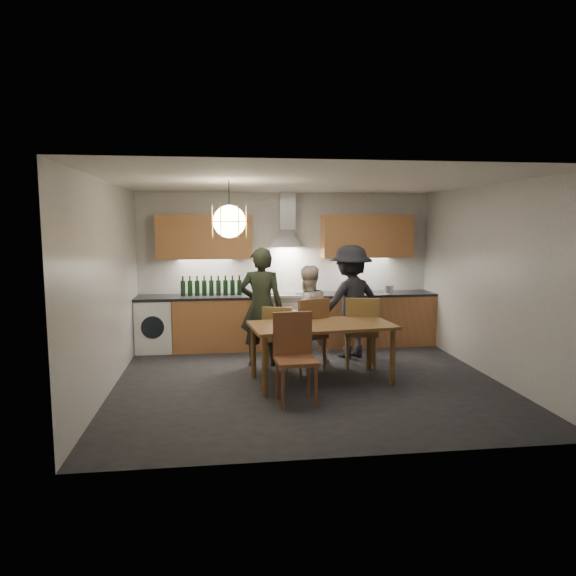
{
  "coord_description": "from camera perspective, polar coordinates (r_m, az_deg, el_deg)",
  "views": [
    {
      "loc": [
        -1.1,
        -6.5,
        2.07
      ],
      "look_at": [
        -0.21,
        0.4,
        1.2
      ],
      "focal_mm": 32.0,
      "sensor_mm": 36.0,
      "label": 1
    }
  ],
  "objects": [
    {
      "name": "ground",
      "position": [
        6.91,
        2.16,
        -10.31
      ],
      "size": [
        5.0,
        5.0,
        0.0
      ],
      "primitive_type": "plane",
      "color": "black",
      "rests_on": "ground"
    },
    {
      "name": "chair_front",
      "position": [
        6.04,
        0.71,
        -7.0
      ],
      "size": [
        0.5,
        0.5,
        1.04
      ],
      "rotation": [
        0.0,
        0.0,
        0.06
      ],
      "color": "brown",
      "rests_on": "ground"
    },
    {
      "name": "pendant_lamp",
      "position": [
        6.4,
        -6.53,
        7.36
      ],
      "size": [
        0.43,
        0.43,
        0.7
      ],
      "color": "black",
      "rests_on": "ground"
    },
    {
      "name": "counter_run",
      "position": [
        8.68,
        0.19,
        -3.64
      ],
      "size": [
        5.0,
        0.62,
        0.9
      ],
      "color": "#BC7A48",
      "rests_on": "ground"
    },
    {
      "name": "chair_back_left",
      "position": [
        7.29,
        -1.13,
        -5.06
      ],
      "size": [
        0.5,
        0.5,
        0.92
      ],
      "rotation": [
        0.0,
        0.0,
        2.91
      ],
      "color": "brown",
      "rests_on": "ground"
    },
    {
      "name": "person_mid",
      "position": [
        7.63,
        2.14,
        -2.97
      ],
      "size": [
        0.85,
        0.75,
        1.46
      ],
      "primitive_type": "imported",
      "rotation": [
        0.0,
        0.0,
        3.45
      ],
      "color": "beige",
      "rests_on": "ground"
    },
    {
      "name": "wall_fixtures",
      "position": [
        8.64,
        -0.06,
        5.81
      ],
      "size": [
        4.3,
        0.54,
        1.1
      ],
      "color": "#C5854C",
      "rests_on": "ground"
    },
    {
      "name": "mixing_bowl",
      "position": [
        8.81,
        7.5,
        -0.31
      ],
      "size": [
        0.42,
        0.42,
        0.08
      ],
      "primitive_type": "imported",
      "rotation": [
        0.0,
        0.0,
        0.33
      ],
      "color": "#A9A9AC",
      "rests_on": "counter_run"
    },
    {
      "name": "chair_back_mid",
      "position": [
        7.19,
        2.4,
        -4.66
      ],
      "size": [
        0.61,
        0.61,
        1.05
      ],
      "rotation": [
        0.0,
        0.0,
        3.5
      ],
      "color": "brown",
      "rests_on": "ground"
    },
    {
      "name": "range_stove",
      "position": [
        8.67,
        0.04,
        -3.7
      ],
      "size": [
        0.9,
        0.6,
        0.92
      ],
      "color": "silver",
      "rests_on": "ground"
    },
    {
      "name": "chair_back_right",
      "position": [
        7.43,
        8.15,
        -4.39
      ],
      "size": [
        0.55,
        0.55,
        1.04
      ],
      "rotation": [
        0.0,
        0.0,
        2.94
      ],
      "color": "brown",
      "rests_on": "ground"
    },
    {
      "name": "person_right",
      "position": [
        8.01,
        6.97,
        -1.52
      ],
      "size": [
        1.28,
        1.0,
        1.75
      ],
      "primitive_type": "imported",
      "rotation": [
        0.0,
        0.0,
        3.5
      ],
      "color": "black",
      "rests_on": "ground"
    },
    {
      "name": "room_shell",
      "position": [
        6.6,
        2.23,
        3.97
      ],
      "size": [
        5.02,
        4.52,
        2.61
      ],
      "color": "silver",
      "rests_on": "ground"
    },
    {
      "name": "person_left",
      "position": [
        7.5,
        -2.99,
        -2.1
      ],
      "size": [
        0.68,
        0.49,
        1.74
      ],
      "primitive_type": "imported",
      "rotation": [
        0.0,
        0.0,
        3.02
      ],
      "color": "black",
      "rests_on": "ground"
    },
    {
      "name": "dining_table",
      "position": [
        6.74,
        3.75,
        -4.73
      ],
      "size": [
        1.94,
        1.13,
        0.78
      ],
      "rotation": [
        0.0,
        0.0,
        0.12
      ],
      "color": "brown",
      "rests_on": "ground"
    },
    {
      "name": "wine_bottles",
      "position": [
        8.53,
        -8.51,
        0.26
      ],
      "size": [
        1.0,
        0.08,
        0.32
      ],
      "color": "black",
      "rests_on": "counter_run"
    },
    {
      "name": "stock_pot",
      "position": [
        8.95,
        11.07,
        -0.14
      ],
      "size": [
        0.22,
        0.22,
        0.12
      ],
      "primitive_type": "cylinder",
      "rotation": [
        0.0,
        0.0,
        -0.4
      ],
      "color": "#BDBCC0",
      "rests_on": "counter_run"
    }
  ]
}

